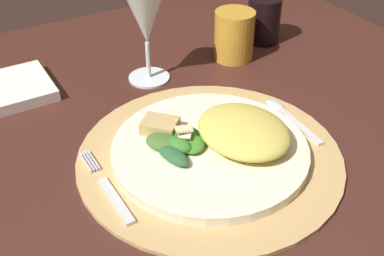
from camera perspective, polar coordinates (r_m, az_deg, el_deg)
name	(u,v)px	position (r m, az deg, el deg)	size (l,w,h in m)	color
dining_table	(176,212)	(0.83, -1.89, -9.85)	(1.16, 1.02, 0.70)	#411F19
placemat	(210,155)	(0.69, 2.09, -3.26)	(0.38, 0.38, 0.01)	tan
dinner_plate	(210,150)	(0.68, 2.11, -2.58)	(0.28, 0.28, 0.01)	#EFE8C9
pasta_serving	(244,131)	(0.68, 6.13, -0.32)	(0.14, 0.12, 0.04)	#D7C254
salad_greens	(178,143)	(0.67, -1.62, -1.78)	(0.10, 0.09, 0.03)	#2B5A31
bread_piece	(161,127)	(0.70, -3.65, 0.09)	(0.05, 0.04, 0.02)	tan
fork	(108,189)	(0.64, -9.93, -7.05)	(0.02, 0.16, 0.00)	silver
spoon	(285,114)	(0.78, 10.94, 1.67)	(0.02, 0.14, 0.01)	silver
napkin	(14,88)	(0.88, -20.29, 4.40)	(0.12, 0.13, 0.02)	white
wine_glass	(146,20)	(0.83, -5.47, 12.52)	(0.07, 0.07, 0.16)	silver
amber_tumbler	(234,35)	(0.93, 4.99, 10.84)	(0.08, 0.08, 0.09)	gold
dark_tumbler	(264,20)	(1.00, 8.46, 12.50)	(0.07, 0.07, 0.09)	black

